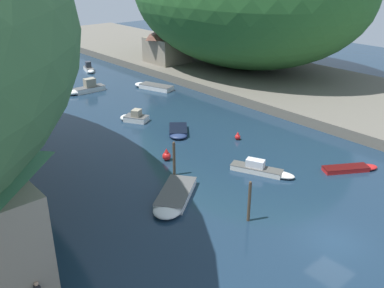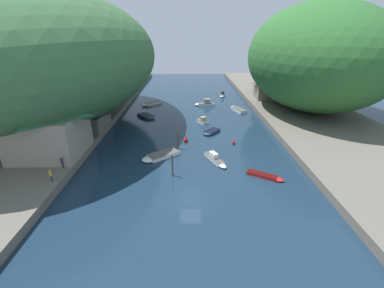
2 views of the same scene
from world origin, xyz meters
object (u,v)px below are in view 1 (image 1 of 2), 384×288
Objects in this scene: boat_small_dinghy at (178,132)px; boat_open_rowboat at (86,88)px; boat_far_upstream at (352,168)px; boat_white_cruiser at (152,86)px; boat_far_right_bank at (12,137)px; channel_buoy_far at (167,156)px; boat_red_skiff at (89,69)px; channel_buoy_near at (238,137)px; right_bank_cottage at (167,44)px; boat_navy_launch at (262,170)px; boat_yellow_tender at (134,117)px; boat_mid_channel at (173,198)px.

boat_small_dinghy is 0.80× the size of boat_open_rowboat.
boat_far_upstream is at bearing -169.05° from boat_open_rowboat.
boat_white_cruiser is (7.79, -4.39, -0.22)m from boat_open_rowboat.
channel_buoy_far is at bearing 81.44° from boat_far_right_bank.
boat_far_upstream is at bearing 105.74° from boat_red_skiff.
boat_red_skiff reaches higher than channel_buoy_far.
channel_buoy_far is (-8.30, 0.96, 0.12)m from channel_buoy_near.
boat_far_upstream is 4.10× the size of channel_buoy_far.
channel_buoy_far reaches higher than channel_buoy_near.
boat_red_skiff is at bearing 72.42° from channel_buoy_far.
channel_buoy_near is 8.36m from channel_buoy_far.
boat_navy_launch is (-16.98, -34.72, -3.58)m from right_bank_cottage.
boat_red_skiff is (19.50, 19.90, 0.19)m from boat_far_right_bank.
boat_far_right_bank is 12.73m from boat_yellow_tender.
boat_white_cruiser is 7.34× the size of channel_buoy_near.
boat_open_rowboat is 11.63m from boat_red_skiff.
boat_small_dinghy is at bearing -125.83° from right_bank_cottage.
channel_buoy_near reaches higher than boat_far_right_bank.
boat_far_right_bank is at bearing 2.38° from boat_small_dinghy.
boat_mid_channel is 30.46m from boat_white_cruiser.
boat_mid_channel is at bearing -144.59° from boat_yellow_tender.
channel_buoy_far is (-21.49, -27.32, -3.48)m from right_bank_cottage.
boat_far_upstream is at bearing -111.47° from boat_white_cruiser.
boat_open_rowboat is (0.10, 19.79, 0.27)m from boat_small_dinghy.
channel_buoy_far is at bearing -141.08° from boat_white_cruiser.
right_bank_cottage reaches higher than boat_red_skiff.
boat_mid_channel is 20.56m from boat_far_right_bank.
right_bank_cottage is 31.41m from channel_buoy_near.
right_bank_cottage is 13.08m from boat_red_skiff.
boat_red_skiff reaches higher than boat_yellow_tender.
boat_mid_channel reaches higher than boat_far_upstream.
boat_open_rowboat is 0.85× the size of boat_white_cruiser.
channel_buoy_near is (-4.31, -20.45, 0.02)m from boat_white_cruiser.
boat_far_upstream is at bearing -77.42° from channel_buoy_near.
channel_buoy_near reaches higher than boat_mid_channel.
boat_navy_launch is 25.18m from boat_far_right_bank.
right_bank_cottage is at bearing 13.09° from boat_yellow_tender.
boat_mid_channel is 1.61× the size of boat_red_skiff.
boat_yellow_tender is at bearing -136.85° from right_bank_cottage.
boat_white_cruiser is (21.38, 5.49, 0.04)m from boat_far_right_bank.
boat_small_dinghy is (-6.06, 16.20, 0.07)m from boat_far_upstream.
boat_navy_launch is 6.48× the size of channel_buoy_near.
boat_far_upstream is at bearing -148.40° from boat_mid_channel.
right_bank_cottage is at bearing -76.81° from boat_open_rowboat.
right_bank_cottage is 42.14m from boat_mid_channel.
boat_white_cruiser is (-8.88, -7.83, -3.62)m from right_bank_cottage.
channel_buoy_far is at bearing -138.40° from boat_yellow_tender.
channel_buoy_far is (8.76, -14.00, 0.18)m from boat_far_right_bank.
boat_white_cruiser is at bearing -138.60° from right_bank_cottage.
channel_buoy_far reaches higher than boat_far_right_bank.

